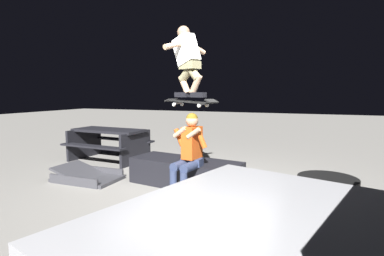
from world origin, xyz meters
name	(u,v)px	position (x,y,z in m)	size (l,w,h in m)	color
ground_plane	(198,190)	(0.00, 0.00, 0.00)	(40.00, 40.00, 0.00)	gray
ledge_box_main	(185,173)	(0.29, -0.16, 0.23)	(1.93, 0.71, 0.45)	black
person_sitting_on_ledge	(189,151)	(0.05, 0.29, 0.71)	(0.60, 0.78, 1.29)	#2D3856
skateboard	(190,102)	(0.11, 0.08, 1.45)	(1.02, 0.57, 0.13)	black
skater_airborne	(187,58)	(0.16, 0.06, 2.14)	(0.63, 0.85, 1.12)	black
kicker_ramp	(88,177)	(2.08, 0.23, 0.06)	(1.16, 0.77, 0.35)	#38383D
picnic_table_back	(109,140)	(2.75, -1.29, 0.50)	(1.78, 1.44, 0.75)	black
trash_bin	(325,222)	(-1.87, 1.65, 0.42)	(0.52, 0.52, 0.84)	#47474C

